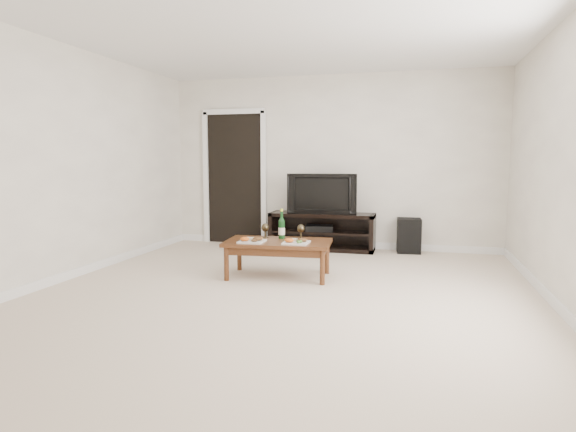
# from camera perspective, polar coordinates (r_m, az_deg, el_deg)

# --- Properties ---
(floor) EXTENTS (5.50, 5.50, 0.00)m
(floor) POSITION_cam_1_polar(r_m,az_deg,el_deg) (4.85, -0.58, -9.32)
(floor) COLOR beige
(floor) RESTS_ON ground
(back_wall) EXTENTS (5.00, 0.04, 2.60)m
(back_wall) POSITION_cam_1_polar(r_m,az_deg,el_deg) (7.37, 5.15, 6.37)
(back_wall) COLOR white
(back_wall) RESTS_ON ground
(ceiling) EXTENTS (5.00, 5.50, 0.04)m
(ceiling) POSITION_cam_1_polar(r_m,az_deg,el_deg) (4.83, -0.62, 22.09)
(ceiling) COLOR white
(ceiling) RESTS_ON back_wall
(doorway) EXTENTS (0.90, 0.02, 2.05)m
(doorway) POSITION_cam_1_polar(r_m,az_deg,el_deg) (7.75, -6.32, 4.34)
(doorway) COLOR black
(doorway) RESTS_ON ground
(media_console) EXTENTS (1.55, 0.45, 0.55)m
(media_console) POSITION_cam_1_polar(r_m,az_deg,el_deg) (7.19, 4.04, -1.82)
(media_console) COLOR black
(media_console) RESTS_ON ground
(television) EXTENTS (1.03, 0.24, 0.59)m
(television) POSITION_cam_1_polar(r_m,az_deg,el_deg) (7.13, 4.08, 2.70)
(television) COLOR black
(television) RESTS_ON media_console
(av_receiver) EXTENTS (0.44, 0.36, 0.08)m
(av_receiver) POSITION_cam_1_polar(r_m,az_deg,el_deg) (7.18, 3.74, -1.43)
(av_receiver) COLOR black
(av_receiver) RESTS_ON media_console
(subwoofer) EXTENTS (0.35, 0.35, 0.50)m
(subwoofer) POSITION_cam_1_polar(r_m,az_deg,el_deg) (7.17, 14.13, -2.25)
(subwoofer) COLOR black
(subwoofer) RESTS_ON ground
(coffee_table) EXTENTS (1.24, 0.74, 0.42)m
(coffee_table) POSITION_cam_1_polar(r_m,az_deg,el_deg) (5.51, -1.17, -5.11)
(coffee_table) COLOR #522A16
(coffee_table) RESTS_ON ground
(plate_left) EXTENTS (0.27, 0.27, 0.07)m
(plate_left) POSITION_cam_1_polar(r_m,az_deg,el_deg) (5.40, -4.29, -2.74)
(plate_left) COLOR white
(plate_left) RESTS_ON coffee_table
(plate_right) EXTENTS (0.27, 0.27, 0.07)m
(plate_right) POSITION_cam_1_polar(r_m,az_deg,el_deg) (5.30, 0.98, -2.90)
(plate_right) COLOR white
(plate_right) RESTS_ON coffee_table
(wine_bottle) EXTENTS (0.07, 0.07, 0.35)m
(wine_bottle) POSITION_cam_1_polar(r_m,az_deg,el_deg) (5.61, -0.76, -0.91)
(wine_bottle) COLOR #0E3513
(wine_bottle) RESTS_ON coffee_table
(goblet_left) EXTENTS (0.09, 0.09, 0.17)m
(goblet_left) POSITION_cam_1_polar(r_m,az_deg,el_deg) (5.68, -2.72, -1.73)
(goblet_left) COLOR #362D1D
(goblet_left) RESTS_ON coffee_table
(goblet_right) EXTENTS (0.09, 0.09, 0.17)m
(goblet_right) POSITION_cam_1_polar(r_m,az_deg,el_deg) (5.60, 1.54, -1.85)
(goblet_right) COLOR #362D1D
(goblet_right) RESTS_ON coffee_table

